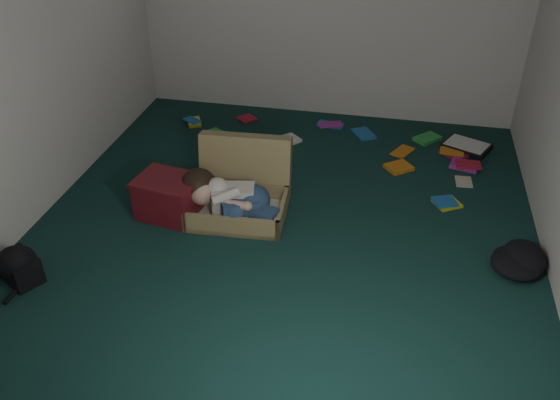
% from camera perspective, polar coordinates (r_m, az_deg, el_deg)
% --- Properties ---
extents(floor, '(4.50, 4.50, 0.00)m').
position_cam_1_polar(floor, '(4.81, 0.37, -2.55)').
color(floor, '#102D29').
rests_on(floor, ground).
extents(wall_front, '(4.50, 0.00, 4.50)m').
position_cam_1_polar(wall_front, '(2.31, -10.93, -7.94)').
color(wall_front, silver).
rests_on(wall_front, ground).
extents(wall_left, '(0.00, 4.50, 4.50)m').
position_cam_1_polar(wall_left, '(4.97, -23.42, 12.82)').
color(wall_left, silver).
rests_on(wall_left, ground).
extents(suitcase, '(0.82, 0.81, 0.58)m').
position_cam_1_polar(suitcase, '(4.96, -3.76, 0.99)').
color(suitcase, '#927E50').
rests_on(suitcase, floor).
extents(person, '(0.86, 0.40, 0.36)m').
position_cam_1_polar(person, '(4.79, -4.90, 0.26)').
color(person, beige).
rests_on(person, suitcase).
extents(maroon_bin, '(0.56, 0.47, 0.35)m').
position_cam_1_polar(maroon_bin, '(4.94, -10.62, 0.28)').
color(maroon_bin, '#5C121A').
rests_on(maroon_bin, floor).
extents(backpack, '(0.47, 0.44, 0.22)m').
position_cam_1_polar(backpack, '(4.61, -23.76, -5.97)').
color(backpack, black).
rests_on(backpack, floor).
extents(clothing_pile, '(0.57, 0.53, 0.15)m').
position_cam_1_polar(clothing_pile, '(4.64, 20.79, -5.50)').
color(clothing_pile, black).
rests_on(clothing_pile, floor).
extents(paper_tray, '(0.52, 0.47, 0.06)m').
position_cam_1_polar(paper_tray, '(6.22, 17.51, 4.95)').
color(paper_tray, black).
rests_on(paper_tray, floor).
extents(book_scatter, '(3.07, 1.61, 0.02)m').
position_cam_1_polar(book_scatter, '(6.00, 7.35, 5.04)').
color(book_scatter, gold).
rests_on(book_scatter, floor).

